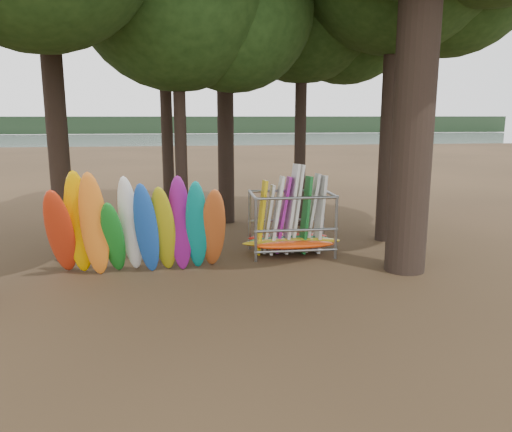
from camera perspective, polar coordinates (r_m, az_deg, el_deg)
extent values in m
plane|color=#47331E|center=(13.97, -0.14, -6.89)|extent=(120.00, 120.00, 0.00)
plane|color=gray|center=(73.29, -6.47, 7.98)|extent=(160.00, 160.00, 0.00)
cube|color=black|center=(123.17, -7.10, 10.30)|extent=(160.00, 4.00, 4.00)
cylinder|color=black|center=(16.06, -22.43, 17.36)|extent=(0.60, 0.60, 12.55)
cylinder|color=black|center=(19.67, -10.31, 14.31)|extent=(0.44, 0.44, 10.86)
cylinder|color=black|center=(20.58, -3.59, 17.53)|extent=(0.66, 0.66, 13.15)
cylinder|color=black|center=(19.99, 5.16, 13.91)|extent=(0.45, 0.45, 10.52)
cylinder|color=black|center=(15.82, -8.74, 12.76)|extent=(0.38, 0.38, 9.58)
cylinder|color=black|center=(18.03, 15.21, 16.15)|extent=(0.55, 0.55, 11.98)
cylinder|color=black|center=(14.68, 18.19, 20.94)|extent=(1.13, 1.13, 13.90)
ellipsoid|color=red|center=(14.35, -21.44, -1.83)|extent=(0.80, 1.93, 2.76)
ellipsoid|color=#FFB800|center=(14.36, -19.60, -0.82)|extent=(0.81, 1.27, 3.10)
ellipsoid|color=orange|center=(14.01, -18.00, -1.05)|extent=(0.75, 1.15, 3.07)
ellipsoid|color=#198225|center=(14.17, -15.99, -2.45)|extent=(0.65, 1.48, 2.34)
ellipsoid|color=white|center=(14.17, -14.17, -1.00)|extent=(0.71, 1.44, 2.96)
ellipsoid|color=#1A4DB0|center=(13.87, -12.41, -1.53)|extent=(0.80, 1.37, 2.79)
ellipsoid|color=#A7A115|center=(13.99, -10.50, -1.57)|extent=(0.82, 1.44, 2.69)
ellipsoid|color=#84177D|center=(13.96, -8.65, -0.98)|extent=(0.72, 1.07, 2.91)
ellipsoid|color=#098A86|center=(13.89, -6.78, -1.22)|extent=(0.66, 1.65, 2.88)
ellipsoid|color=#C55824|center=(13.98, -4.91, -1.54)|extent=(0.72, 1.89, 2.68)
ellipsoid|color=#FF470E|center=(15.62, 4.40, -3.32)|extent=(2.56, 0.55, 0.24)
ellipsoid|color=gold|center=(15.97, 4.12, -2.98)|extent=(3.19, 0.55, 0.24)
ellipsoid|color=#187034|center=(16.27, 3.90, -2.71)|extent=(2.63, 0.55, 0.24)
ellipsoid|color=red|center=(16.58, 3.66, -2.43)|extent=(2.68, 0.55, 0.24)
cube|color=#E1BA0B|center=(15.91, 0.60, -0.20)|extent=(0.39, 0.77, 2.39)
cube|color=silver|center=(16.05, 1.39, -0.38)|extent=(0.45, 0.74, 2.23)
cube|color=silver|center=(15.90, 2.33, 0.06)|extent=(0.52, 0.76, 2.53)
cube|color=#951892|center=(16.08, 3.07, 0.14)|extent=(0.58, 0.74, 2.49)
cube|color=silver|center=(15.99, 3.99, 0.80)|extent=(0.55, 0.83, 2.90)
cube|color=white|center=(16.22, 4.68, 0.85)|extent=(0.49, 0.78, 2.86)
cube|color=#166727|center=(16.08, 5.67, 0.10)|extent=(0.38, 0.79, 2.52)
cube|color=silver|center=(16.29, 6.35, 0.37)|extent=(0.55, 0.75, 2.58)
cube|color=silver|center=(16.21, 7.29, 0.18)|extent=(0.39, 0.80, 2.53)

